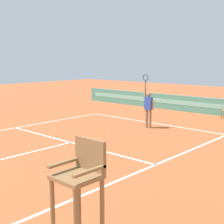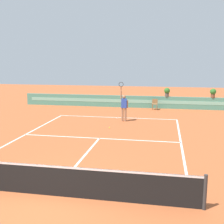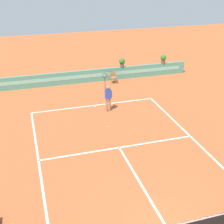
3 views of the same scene
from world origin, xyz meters
name	(u,v)px [view 3 (image 3 of 3)]	position (x,y,z in m)	size (l,w,h in m)	color
ground_plane	(122,152)	(0.00, 6.00, 0.00)	(60.00, 60.00, 0.00)	#B2562D
court_lines	(117,144)	(0.00, 6.72, 0.00)	(8.32, 11.94, 0.01)	white
back_wall_barrier	(81,77)	(0.00, 16.39, 0.50)	(18.00, 0.21, 1.00)	#4C8E7A
ball_kid_chair	(113,77)	(2.47, 15.66, 0.48)	(0.44, 0.44, 0.85)	olive
tennis_player	(108,96)	(0.65, 10.78, 1.05)	(0.62, 0.24, 2.58)	#9E7051
tennis_ball_near_baseline	(109,127)	(0.09, 8.67, 0.03)	(0.07, 0.07, 0.07)	#CCE033
potted_plant_right	(122,62)	(3.42, 16.39, 1.41)	(0.48, 0.48, 0.72)	#514C47
potted_plant_far_right	(163,58)	(7.05, 16.39, 1.41)	(0.48, 0.48, 0.72)	brown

